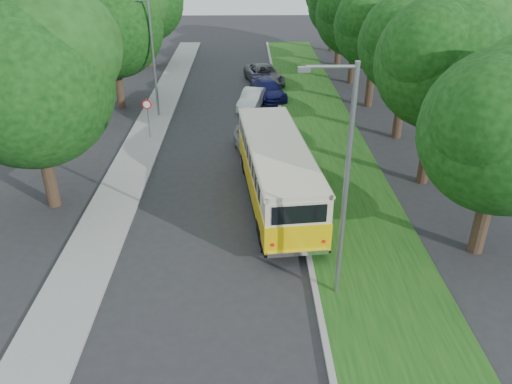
{
  "coord_description": "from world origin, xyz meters",
  "views": [
    {
      "loc": [
        1.28,
        -15.99,
        11.17
      ],
      "look_at": [
        1.64,
        2.25,
        1.5
      ],
      "focal_mm": 35.0,
      "sensor_mm": 36.0,
      "label": 1
    }
  ],
  "objects_px": {
    "car_white": "(252,99)",
    "car_silver": "(252,142)",
    "lamppost_near": "(343,181)",
    "vintage_bus": "(277,173)",
    "lamppost_far": "(151,55)",
    "car_blue": "(268,89)",
    "car_grey": "(264,74)"
  },
  "relations": [
    {
      "from": "car_silver",
      "to": "car_white",
      "type": "height_order",
      "value": "car_silver"
    },
    {
      "from": "lamppost_near",
      "to": "car_blue",
      "type": "height_order",
      "value": "lamppost_near"
    },
    {
      "from": "car_grey",
      "to": "car_silver",
      "type": "bearing_deg",
      "value": -107.12
    },
    {
      "from": "lamppost_near",
      "to": "lamppost_far",
      "type": "relative_size",
      "value": 1.07
    },
    {
      "from": "lamppost_near",
      "to": "car_blue",
      "type": "relative_size",
      "value": 1.77
    },
    {
      "from": "car_blue",
      "to": "car_silver",
      "type": "bearing_deg",
      "value": -112.99
    },
    {
      "from": "car_white",
      "to": "car_silver",
      "type": "bearing_deg",
      "value": -76.61
    },
    {
      "from": "car_silver",
      "to": "car_grey",
      "type": "bearing_deg",
      "value": 76.62
    },
    {
      "from": "lamppost_near",
      "to": "car_grey",
      "type": "xyz_separation_m",
      "value": [
        -1.48,
        26.46,
        -3.64
      ]
    },
    {
      "from": "vintage_bus",
      "to": "car_blue",
      "type": "relative_size",
      "value": 2.23
    },
    {
      "from": "lamppost_far",
      "to": "car_blue",
      "type": "bearing_deg",
      "value": 27.91
    },
    {
      "from": "lamppost_far",
      "to": "car_silver",
      "type": "relative_size",
      "value": 1.77
    },
    {
      "from": "car_silver",
      "to": "vintage_bus",
      "type": "bearing_deg",
      "value": -87.98
    },
    {
      "from": "lamppost_far",
      "to": "car_white",
      "type": "relative_size",
      "value": 1.96
    },
    {
      "from": "lamppost_near",
      "to": "lamppost_far",
      "type": "distance_m",
      "value": 20.53
    },
    {
      "from": "car_white",
      "to": "lamppost_near",
      "type": "bearing_deg",
      "value": -68.67
    },
    {
      "from": "lamppost_near",
      "to": "vintage_bus",
      "type": "xyz_separation_m",
      "value": [
        -1.6,
        6.54,
        -2.88
      ]
    },
    {
      "from": "vintage_bus",
      "to": "car_blue",
      "type": "distance_m",
      "value": 16.0
    },
    {
      "from": "car_white",
      "to": "car_grey",
      "type": "height_order",
      "value": "car_grey"
    },
    {
      "from": "car_blue",
      "to": "vintage_bus",
      "type": "bearing_deg",
      "value": -106.74
    },
    {
      "from": "lamppost_far",
      "to": "car_blue",
      "type": "relative_size",
      "value": 1.66
    },
    {
      "from": "car_blue",
      "to": "car_grey",
      "type": "distance_m",
      "value": 3.95
    },
    {
      "from": "lamppost_far",
      "to": "vintage_bus",
      "type": "distance_m",
      "value": 14.26
    },
    {
      "from": "vintage_bus",
      "to": "car_grey",
      "type": "distance_m",
      "value": 19.93
    },
    {
      "from": "car_grey",
      "to": "lamppost_far",
      "type": "bearing_deg",
      "value": -145.47
    },
    {
      "from": "vintage_bus",
      "to": "car_silver",
      "type": "distance_m",
      "value": 5.68
    },
    {
      "from": "car_white",
      "to": "car_grey",
      "type": "distance_m",
      "value": 6.23
    },
    {
      "from": "lamppost_far",
      "to": "car_silver",
      "type": "bearing_deg",
      "value": -45.8
    },
    {
      "from": "lamppost_near",
      "to": "car_silver",
      "type": "height_order",
      "value": "lamppost_near"
    },
    {
      "from": "car_white",
      "to": "vintage_bus",
      "type": "bearing_deg",
      "value": -71.91
    },
    {
      "from": "lamppost_near",
      "to": "car_white",
      "type": "distance_m",
      "value": 20.82
    },
    {
      "from": "lamppost_far",
      "to": "vintage_bus",
      "type": "relative_size",
      "value": 0.75
    }
  ]
}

